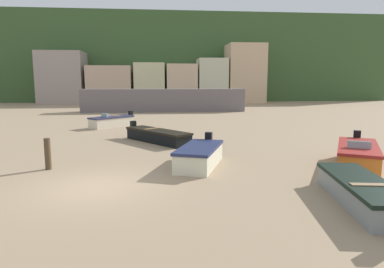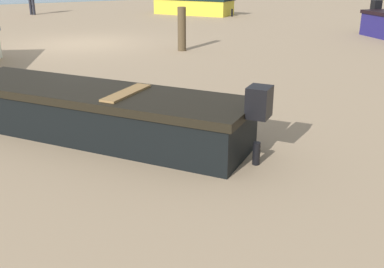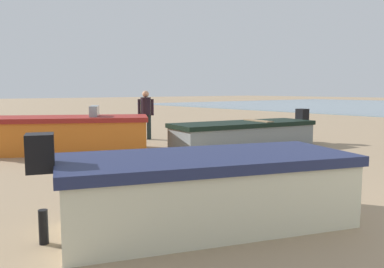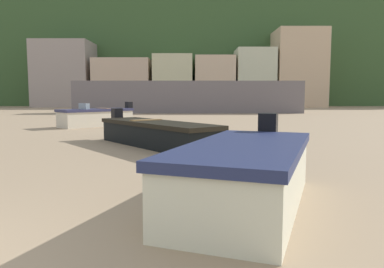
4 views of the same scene
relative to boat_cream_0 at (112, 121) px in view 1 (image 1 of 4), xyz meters
The scene contains 15 objects.
ground_plane 15.99m from the boat_cream_0, 84.32° to the right, with size 160.00×160.00×0.00m, color #9E8464.
headland_hill 50.67m from the boat_cream_0, 88.19° to the left, with size 90.00×32.00×15.83m, color #39572D.
harbor_pier 14.78m from the boat_cream_0, 72.85° to the left, with size 19.37×2.40×2.71m, color slate.
townhouse_far_left 33.85m from the boat_cream_0, 110.69° to the left, with size 7.07×6.75×8.39m, color #A29289.
townhouse_left 31.34m from the boat_cream_0, 97.79° to the left, with size 7.11×5.71×6.12m, color #CEAF92.
townhouse_centre_left 31.40m from the boat_cream_0, 85.87° to the left, with size 4.95×6.19×6.61m, color beige.
townhouse_centre 32.45m from the boat_cream_0, 76.44° to the left, with size 4.99×6.66×6.44m, color beige.
townhouse_centre_right 33.46m from the boat_cream_0, 67.48° to the left, with size 4.82×5.33×7.39m, color beige.
townhouse_far_right 36.74m from the boat_cream_0, 59.49° to the left, with size 6.17×6.64×9.86m, color #D6B48C.
boat_cream_0 is the anchor object (origin of this frame).
boat_cream_1 14.35m from the boat_cream_0, 67.77° to the right, with size 2.57×3.84×1.19m.
boat_grey_3 20.71m from the boat_cream_0, 62.38° to the right, with size 2.02×4.63×1.06m.
boat_black_4 8.07m from the boat_cream_0, 63.39° to the right, with size 3.99×4.64×1.06m.
boat_orange_5 18.54m from the boat_cream_0, 49.59° to the right, with size 3.42×4.42×1.26m.
mooring_post_near_water 13.27m from the boat_cream_0, 93.54° to the right, with size 0.25×0.25×1.30m, color #4A3A26.
Camera 1 is at (2.15, -11.51, 3.56)m, focal length 31.99 mm.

